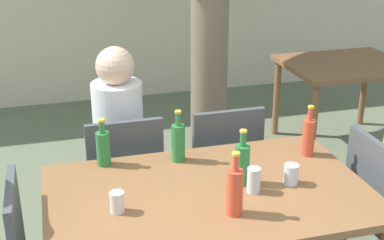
{
  "coord_description": "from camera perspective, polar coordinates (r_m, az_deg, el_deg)",
  "views": [
    {
      "loc": [
        -0.68,
        -2.15,
        2.05
      ],
      "look_at": [
        0.0,
        0.3,
        1.02
      ],
      "focal_mm": 50.0,
      "sensor_mm": 36.0,
      "label": 1
    }
  ],
  "objects": [
    {
      "name": "person_seated_2",
      "position": [
        3.45,
        -7.88,
        -3.36
      ],
      "size": [
        0.3,
        0.55,
        1.29
      ],
      "rotation": [
        0.0,
        0.0,
        3.14
      ],
      "color": "#383842",
      "rests_on": "ground_plane"
    },
    {
      "name": "dining_table_front",
      "position": [
        2.63,
        1.76,
        -9.02
      ],
      "size": [
        1.55,
        0.96,
        0.77
      ],
      "color": "brown",
      "rests_on": "ground_plane"
    },
    {
      "name": "drinking_glass_1",
      "position": [
        2.57,
        6.61,
        -6.38
      ],
      "size": [
        0.07,
        0.07,
        0.12
      ],
      "color": "silver",
      "rests_on": "dining_table_front"
    },
    {
      "name": "dining_table_back",
      "position": [
        4.87,
        15.94,
        4.68
      ],
      "size": [
        1.04,
        0.85,
        0.77
      ],
      "color": "brown",
      "rests_on": "ground_plane"
    },
    {
      "name": "soda_bottle_1",
      "position": [
        2.36,
        4.58,
        -7.51
      ],
      "size": [
        0.07,
        0.07,
        0.3
      ],
      "color": "#DB4C2D",
      "rests_on": "dining_table_front"
    },
    {
      "name": "green_bottle_0",
      "position": [
        2.83,
        -1.47,
        -2.31
      ],
      "size": [
        0.07,
        0.07,
        0.29
      ],
      "color": "#287A38",
      "rests_on": "dining_table_front"
    },
    {
      "name": "soda_bottle_3",
      "position": [
        2.96,
        12.31,
        -1.69
      ],
      "size": [
        0.07,
        0.07,
        0.29
      ],
      "color": "#DB4C2D",
      "rests_on": "dining_table_front"
    },
    {
      "name": "drinking_glass_2",
      "position": [
        2.67,
        10.52,
        -5.71
      ],
      "size": [
        0.07,
        0.07,
        0.1
      ],
      "color": "silver",
      "rests_on": "dining_table_front"
    },
    {
      "name": "patio_chair_2",
      "position": [
        3.26,
        -7.25,
        -5.87
      ],
      "size": [
        0.44,
        0.44,
        0.92
      ],
      "rotation": [
        0.0,
        0.0,
        3.14
      ],
      "color": "#474C51",
      "rests_on": "ground_plane"
    },
    {
      "name": "green_bottle_2",
      "position": [
        2.83,
        -9.45,
        -2.89
      ],
      "size": [
        0.07,
        0.07,
        0.26
      ],
      "color": "#287A38",
      "rests_on": "dining_table_front"
    },
    {
      "name": "patio_chair_3",
      "position": [
        3.39,
        3.21,
        -4.59
      ],
      "size": [
        0.44,
        0.44,
        0.92
      ],
      "rotation": [
        0.0,
        0.0,
        3.14
      ],
      "color": "#474C51",
      "rests_on": "ground_plane"
    },
    {
      "name": "green_bottle_4",
      "position": [
        2.62,
        5.37,
        -4.59
      ],
      "size": [
        0.07,
        0.07,
        0.28
      ],
      "color": "#287A38",
      "rests_on": "dining_table_front"
    },
    {
      "name": "drinking_glass_0",
      "position": [
        2.43,
        -8.0,
        -8.66
      ],
      "size": [
        0.07,
        0.07,
        0.1
      ],
      "color": "silver",
      "rests_on": "dining_table_front"
    }
  ]
}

